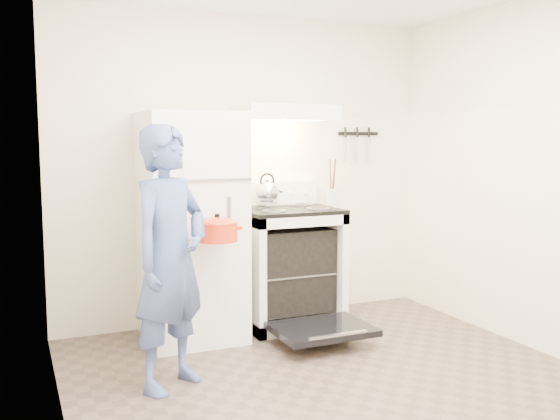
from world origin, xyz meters
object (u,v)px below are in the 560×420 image
(refrigerator, at_px, (191,227))
(tea_kettle, at_px, (267,191))
(stove_body, at_px, (288,268))
(person, at_px, (170,258))
(dutch_oven, at_px, (217,232))

(refrigerator, bearing_deg, tea_kettle, 10.12)
(refrigerator, distance_m, stove_body, 0.90)
(refrigerator, height_order, stove_body, refrigerator)
(tea_kettle, bearing_deg, person, -136.31)
(stove_body, bearing_deg, person, -142.82)
(stove_body, relative_size, person, 0.58)
(dutch_oven, bearing_deg, refrigerator, 92.45)
(tea_kettle, distance_m, person, 1.46)
(refrigerator, bearing_deg, dutch_oven, -87.55)
(dutch_oven, bearing_deg, person, -142.16)
(stove_body, relative_size, tea_kettle, 3.28)
(dutch_oven, bearing_deg, tea_kettle, 46.81)
(tea_kettle, bearing_deg, refrigerator, -169.88)
(stove_body, distance_m, dutch_oven, 1.07)
(tea_kettle, height_order, dutch_oven, tea_kettle)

